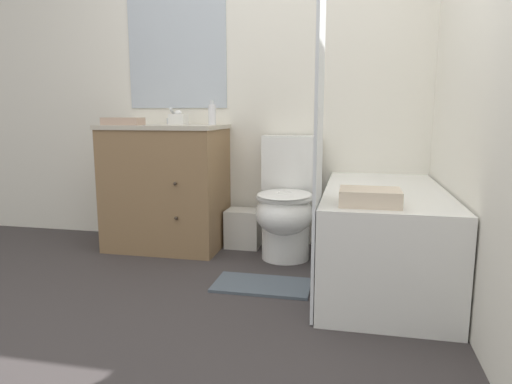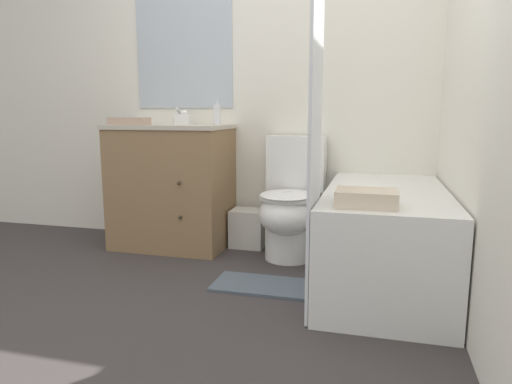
{
  "view_description": "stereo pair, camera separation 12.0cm",
  "coord_description": "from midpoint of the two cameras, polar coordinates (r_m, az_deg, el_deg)",
  "views": [
    {
      "loc": [
        0.62,
        -1.77,
        0.97
      ],
      "look_at": [
        0.08,
        0.71,
        0.54
      ],
      "focal_mm": 32.0,
      "sensor_mm": 36.0,
      "label": 1
    },
    {
      "loc": [
        0.74,
        -1.74,
        0.97
      ],
      "look_at": [
        0.08,
        0.71,
        0.54
      ],
      "focal_mm": 32.0,
      "sensor_mm": 36.0,
      "label": 2
    }
  ],
  "objects": [
    {
      "name": "ground_plane",
      "position": [
        2.12,
        -5.68,
        -17.67
      ],
      "size": [
        14.0,
        14.0,
        0.0
      ],
      "primitive_type": "plane",
      "color": "#383333"
    },
    {
      "name": "wall_back",
      "position": [
        3.43,
        3.6,
        14.37
      ],
      "size": [
        8.0,
        0.06,
        2.5
      ],
      "color": "white",
      "rests_on": "ground_plane"
    },
    {
      "name": "wall_right",
      "position": [
        2.6,
        26.48,
        14.85
      ],
      "size": [
        0.05,
        2.57,
        2.5
      ],
      "color": "white",
      "rests_on": "ground_plane"
    },
    {
      "name": "vanity_cabinet",
      "position": [
        3.4,
        -9.41,
        0.92
      ],
      "size": [
        0.83,
        0.58,
        0.9
      ],
      "color": "olive",
      "rests_on": "ground_plane"
    },
    {
      "name": "sink_faucet",
      "position": [
        3.54,
        -8.31,
        8.97
      ],
      "size": [
        0.14,
        0.12,
        0.12
      ],
      "color": "silver",
      "rests_on": "vanity_cabinet"
    },
    {
      "name": "toilet",
      "position": [
        3.1,
        5.41,
        -1.6
      ],
      "size": [
        0.41,
        0.64,
        0.82
      ],
      "color": "white",
      "rests_on": "ground_plane"
    },
    {
      "name": "bathtub",
      "position": [
        2.74,
        16.96,
        -5.39
      ],
      "size": [
        0.66,
        1.37,
        0.55
      ],
      "color": "white",
      "rests_on": "ground_plane"
    },
    {
      "name": "shower_curtain",
      "position": [
        2.17,
        9.05,
        8.79
      ],
      "size": [
        0.02,
        0.36,
        1.87
      ],
      "color": "white",
      "rests_on": "ground_plane"
    },
    {
      "name": "wastebasket",
      "position": [
        3.38,
        0.03,
        -4.54
      ],
      "size": [
        0.25,
        0.21,
        0.28
      ],
      "color": "silver",
      "rests_on": "ground_plane"
    },
    {
      "name": "tissue_box",
      "position": [
        3.38,
        -7.94,
        9.04
      ],
      "size": [
        0.11,
        0.11,
        0.1
      ],
      "color": "white",
      "rests_on": "vanity_cabinet"
    },
    {
      "name": "soap_dispenser",
      "position": [
        3.28,
        -3.81,
        9.71
      ],
      "size": [
        0.05,
        0.05,
        0.17
      ],
      "color": "silver",
      "rests_on": "vanity_cabinet"
    },
    {
      "name": "hand_towel_folded",
      "position": [
        3.33,
        -14.56,
        8.56
      ],
      "size": [
        0.27,
        0.14,
        0.05
      ],
      "color": "tan",
      "rests_on": "vanity_cabinet"
    },
    {
      "name": "bath_towel_folded",
      "position": [
        2.17,
        15.19,
        -0.74
      ],
      "size": [
        0.28,
        0.21,
        0.08
      ],
      "color": "beige",
      "rests_on": "bathtub"
    },
    {
      "name": "bath_mat",
      "position": [
        2.66,
        2.03,
        -11.57
      ],
      "size": [
        0.55,
        0.31,
        0.02
      ],
      "color": "#4C5660",
      "rests_on": "ground_plane"
    }
  ]
}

